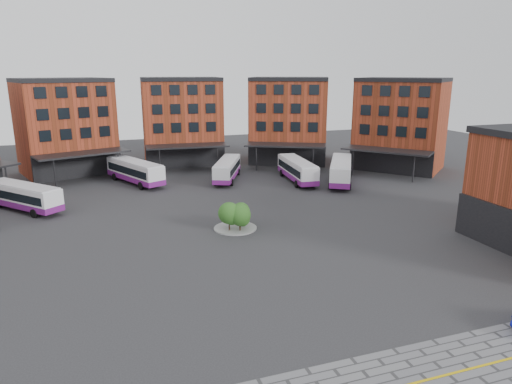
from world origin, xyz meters
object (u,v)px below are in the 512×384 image
object	(u,v)px
bus_b	(23,196)
bus_e	(297,170)
bus_f	(341,170)
tree_island	(236,215)
bus_d	(227,169)
bus_c	(135,171)

from	to	relation	value
bus_b	bus_e	bearing A→B (deg)	-36.57
bus_b	bus_f	world-z (taller)	bus_f
tree_island	bus_d	size ratio (longest dim) A/B	0.41
bus_c	bus_b	bearing A→B (deg)	-169.96
bus_c	bus_d	xyz separation A→B (m)	(13.02, -2.23, -0.15)
bus_f	bus_d	bearing A→B (deg)	-174.65
bus_d	bus_e	distance (m)	10.27
bus_b	bus_d	distance (m)	27.20
bus_b	tree_island	bearing A→B (deg)	-75.55
bus_f	tree_island	bearing A→B (deg)	-113.39
bus_d	bus_f	xyz separation A→B (m)	(14.95, -7.05, 0.19)
tree_island	bus_f	bearing A→B (deg)	36.01
bus_b	bus_c	xyz separation A→B (m)	(13.26, 9.25, 0.11)
bus_e	bus_b	bearing A→B (deg)	-169.97
tree_island	bus_c	world-z (taller)	bus_c
tree_island	bus_e	xyz separation A→B (m)	(14.41, 17.45, 0.14)
bus_f	bus_c	bearing A→B (deg)	-167.76
bus_d	bus_b	bearing A→B (deg)	-140.40
tree_island	bus_f	xyz separation A→B (m)	(19.93, 14.49, 0.25)
bus_d	tree_island	bearing A→B (deg)	-78.37
bus_c	bus_d	world-z (taller)	bus_c
bus_b	bus_f	distance (m)	41.23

